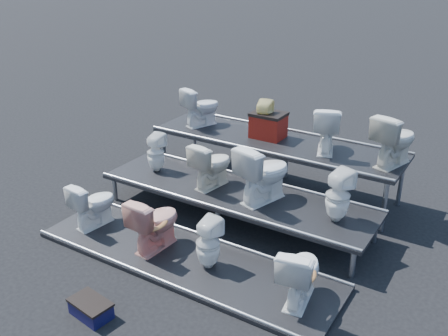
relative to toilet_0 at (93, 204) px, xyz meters
The scene contains 18 objects.
ground 2.10m from the toilet_0, 39.04° to the left, with size 80.00×80.00×0.00m, color black.
tier_front 1.65m from the toilet_0, ahead, with size 4.20×1.20×0.06m, color black.
tier_mid 2.07m from the toilet_0, 39.04° to the left, with size 4.20×1.20×0.46m, color black.
tier_back 3.05m from the toilet_0, 58.35° to the left, with size 4.20×1.20×0.86m, color black.
toilet_0 is the anchor object (origin of this frame).
toilet_1 1.14m from the toilet_0, ahead, with size 0.43×0.75×0.77m, color #DA9483.
toilet_2 1.98m from the toilet_0, ahead, with size 0.31×0.31×0.68m, color white.
toilet_3 3.22m from the toilet_0, ahead, with size 0.41×0.72×0.74m, color white.
toilet_4 1.36m from the toilet_0, 84.71° to the left, with size 0.28×0.29×0.62m, color white.
toilet_5 1.81m from the toilet_0, 47.49° to the left, with size 0.39×0.69×0.71m, color beige.
toilet_6 2.49m from the toilet_0, 32.18° to the left, with size 0.47×0.83×0.85m, color white.
toilet_7 3.44m from the toilet_0, 22.37° to the left, with size 0.32×0.33×0.71m, color white.
toilet_8 2.72m from the toilet_0, 87.20° to the left, with size 0.38×0.67×0.69m, color white.
toilet_9 3.04m from the toilet_0, 62.24° to the left, with size 0.29×0.29×0.64m, color #E0D185.
toilet_10 3.67m from the toilet_0, 46.57° to the left, with size 0.41×0.72×0.73m, color white.
toilet_11 4.44m from the toilet_0, 36.66° to the left, with size 0.43×0.76×0.78m, color beige.
red_crate 3.09m from the toilet_0, 61.83° to the left, with size 0.53×0.42×0.38m, color maroon.
step_stool 1.98m from the toilet_0, 46.40° to the right, with size 0.47×0.28×0.17m, color black.
Camera 1 is at (3.35, -5.70, 3.78)m, focal length 40.00 mm.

